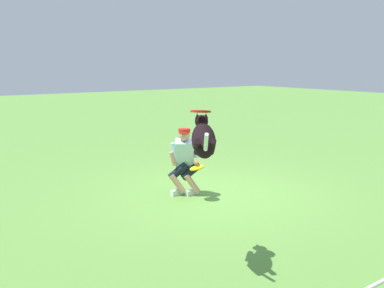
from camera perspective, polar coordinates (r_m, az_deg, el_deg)
The scene contains 5 objects.
ground_plane at distance 8.28m, azimuth 3.54°, elevation -6.66°, with size 60.00×60.00×0.00m, color #60953F.
person at distance 8.01m, azimuth -1.00°, elevation -2.07°, with size 0.61×0.71×1.29m.
dog at distance 5.02m, azimuth 1.54°, elevation 0.72°, with size 0.64×0.91×0.53m.
frisbee_flying at distance 5.17m, azimuth 1.17°, elevation 4.39°, with size 0.25×0.25×0.02m, color red.
frisbee_held at distance 7.73m, azimuth 0.68°, elevation -3.21°, with size 0.27×0.27×0.02m, color yellow.
Camera 1 is at (4.98, 6.14, 2.46)m, focal length 39.69 mm.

